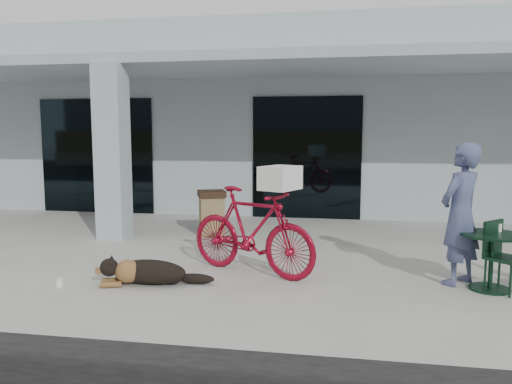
% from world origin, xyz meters
% --- Properties ---
extents(ground, '(80.00, 80.00, 0.00)m').
position_xyz_m(ground, '(0.00, 0.00, 0.00)').
color(ground, '#BAB7AF').
rests_on(ground, ground).
extents(building, '(22.00, 7.00, 4.50)m').
position_xyz_m(building, '(0.00, 8.50, 2.25)').
color(building, '#A3B4B8').
rests_on(building, ground).
extents(storefront_glass_left, '(2.80, 0.06, 2.70)m').
position_xyz_m(storefront_glass_left, '(-3.20, 4.98, 1.35)').
color(storefront_glass_left, black).
rests_on(storefront_glass_left, ground).
extents(storefront_glass_right, '(2.40, 0.06, 2.70)m').
position_xyz_m(storefront_glass_right, '(1.80, 4.98, 1.35)').
color(storefront_glass_right, black).
rests_on(storefront_glass_right, ground).
extents(column, '(0.50, 0.50, 3.12)m').
position_xyz_m(column, '(-1.50, 2.30, 1.56)').
color(column, '#A3B4B8').
rests_on(column, ground).
extents(overhang, '(22.00, 2.80, 0.18)m').
position_xyz_m(overhang, '(0.00, 3.60, 3.21)').
color(overhang, '#A3B4B8').
rests_on(overhang, column).
extents(bicycle, '(2.03, 1.32, 1.19)m').
position_xyz_m(bicycle, '(1.39, 0.40, 0.59)').
color(bicycle, maroon).
rests_on(bicycle, ground).
extents(laundry_basket, '(0.56, 0.63, 0.30)m').
position_xyz_m(laundry_basket, '(1.80, 0.21, 1.34)').
color(laundry_basket, white).
rests_on(laundry_basket, bicycle).
extents(dog, '(1.15, 0.69, 0.36)m').
position_xyz_m(dog, '(0.20, -0.29, 0.18)').
color(dog, black).
rests_on(dog, ground).
extents(cup_near_dog, '(0.11, 0.11, 0.11)m').
position_xyz_m(cup_near_dog, '(-0.88, -0.57, 0.05)').
color(cup_near_dog, white).
rests_on(cup_near_dog, ground).
extents(cafe_table_far, '(0.96, 0.96, 0.70)m').
position_xyz_m(cafe_table_far, '(4.39, 0.21, 0.35)').
color(cafe_table_far, black).
rests_on(cafe_table_far, ground).
extents(cafe_chair_far_a, '(0.57, 0.57, 0.85)m').
position_xyz_m(cafe_chair_far_a, '(4.54, 0.15, 0.43)').
color(cafe_chair_far_a, black).
rests_on(cafe_chair_far_a, ground).
extents(person, '(0.76, 0.77, 1.79)m').
position_xyz_m(person, '(4.05, 0.40, 0.90)').
color(person, '#454E75').
rests_on(person, ground).
extents(cup_on_table, '(0.09, 0.09, 0.10)m').
position_xyz_m(cup_on_table, '(4.50, 0.35, 0.75)').
color(cup_on_table, white).
rests_on(cup_on_table, cafe_table_far).
extents(trash_receptacle, '(0.64, 0.64, 0.84)m').
position_xyz_m(trash_receptacle, '(0.20, 2.80, 0.42)').
color(trash_receptacle, olive).
rests_on(trash_receptacle, ground).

